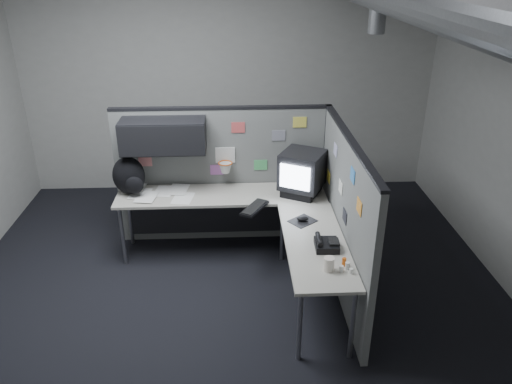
{
  "coord_description": "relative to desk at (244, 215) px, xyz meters",
  "views": [
    {
      "loc": [
        0.04,
        -3.99,
        3.12
      ],
      "look_at": [
        0.25,
        0.35,
        1.04
      ],
      "focal_mm": 35.0,
      "sensor_mm": 36.0,
      "label": 1
    }
  ],
  "objects": [
    {
      "name": "room",
      "position": [
        0.41,
        -0.7,
        1.48
      ],
      "size": [
        5.62,
        5.62,
        3.22
      ],
      "color": "black",
      "rests_on": "ground"
    },
    {
      "name": "partition_back",
      "position": [
        -0.4,
        0.53,
        0.38
      ],
      "size": [
        2.44,
        0.42,
        1.63
      ],
      "color": "slate",
      "rests_on": "ground"
    },
    {
      "name": "partition_right",
      "position": [
        0.95,
        -0.49,
        0.21
      ],
      "size": [
        0.07,
        2.23,
        1.63
      ],
      "color": "slate",
      "rests_on": "ground"
    },
    {
      "name": "desk",
      "position": [
        0.0,
        0.0,
        0.0
      ],
      "size": [
        2.31,
        2.11,
        0.73
      ],
      "color": "#ABA79A",
      "rests_on": "ground"
    },
    {
      "name": "monitor",
      "position": [
        0.64,
        0.25,
        0.37
      ],
      "size": [
        0.57,
        0.57,
        0.48
      ],
      "rotation": [
        0.0,
        0.0,
        0.3
      ],
      "color": "black",
      "rests_on": "desk"
    },
    {
      "name": "keyboard",
      "position": [
        0.1,
        -0.11,
        0.13
      ],
      "size": [
        0.32,
        0.42,
        0.04
      ],
      "rotation": [
        0.0,
        0.0,
        0.26
      ],
      "color": "black",
      "rests_on": "desk"
    },
    {
      "name": "mouse",
      "position": [
        0.57,
        -0.39,
        0.14
      ],
      "size": [
        0.31,
        0.3,
        0.05
      ],
      "rotation": [
        0.0,
        0.0,
        -0.13
      ],
      "color": "black",
      "rests_on": "desk"
    },
    {
      "name": "phone",
      "position": [
        0.71,
        -0.89,
        0.16
      ],
      "size": [
        0.22,
        0.24,
        0.11
      ],
      "rotation": [
        0.0,
        0.0,
        -0.22
      ],
      "color": "black",
      "rests_on": "desk"
    },
    {
      "name": "bottles",
      "position": [
        0.82,
        -1.23,
        0.15
      ],
      "size": [
        0.12,
        0.15,
        0.07
      ],
      "rotation": [
        0.0,
        0.0,
        -0.15
      ],
      "color": "silver",
      "rests_on": "desk"
    },
    {
      "name": "cup",
      "position": [
        0.67,
        -1.24,
        0.18
      ],
      "size": [
        0.11,
        0.11,
        0.12
      ],
      "primitive_type": "cylinder",
      "rotation": [
        0.0,
        0.0,
        -0.33
      ],
      "color": "silver",
      "rests_on": "desk"
    },
    {
      "name": "papers",
      "position": [
        -0.95,
        0.32,
        0.13
      ],
      "size": [
        0.81,
        0.58,
        0.02
      ],
      "rotation": [
        0.0,
        0.0,
        -0.15
      ],
      "color": "white",
      "rests_on": "desk"
    },
    {
      "name": "backpack",
      "position": [
        -1.24,
        0.33,
        0.33
      ],
      "size": [
        0.4,
        0.36,
        0.43
      ],
      "rotation": [
        0.0,
        0.0,
        0.21
      ],
      "color": "black",
      "rests_on": "desk"
    }
  ]
}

